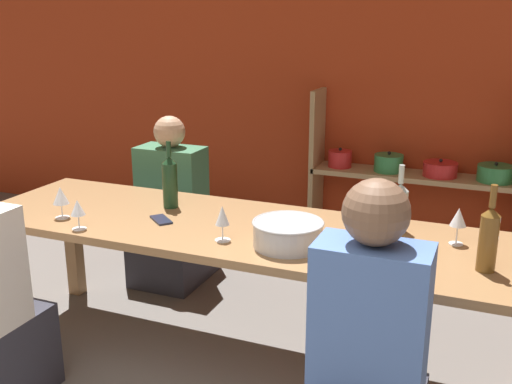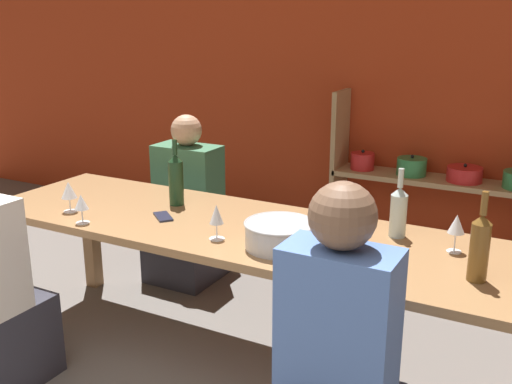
# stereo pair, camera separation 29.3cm
# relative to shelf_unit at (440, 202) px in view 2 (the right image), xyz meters

# --- Properties ---
(wall_back_red) EXTENTS (8.80, 0.06, 2.70)m
(wall_back_red) POSITION_rel_shelf_unit_xyz_m (-0.55, 0.20, 0.88)
(wall_back_red) COLOR #B23819
(wall_back_red) RESTS_ON ground_plane
(shelf_unit) EXTENTS (1.48, 0.30, 1.21)m
(shelf_unit) POSITION_rel_shelf_unit_xyz_m (0.00, 0.00, 0.00)
(shelf_unit) COLOR tan
(shelf_unit) RESTS_ON ground_plane
(dining_table) EXTENTS (2.85, 0.82, 0.74)m
(dining_table) POSITION_rel_shelf_unit_xyz_m (-0.57, -1.75, 0.19)
(dining_table) COLOR olive
(dining_table) RESTS_ON ground_plane
(mixing_bowl) EXTENTS (0.32, 0.32, 0.12)m
(mixing_bowl) POSITION_rel_shelf_unit_xyz_m (-0.31, -1.92, 0.33)
(mixing_bowl) COLOR #B7BABC
(mixing_bowl) RESTS_ON dining_table
(wine_bottle_green) EXTENTS (0.08, 0.08, 0.32)m
(wine_bottle_green) POSITION_rel_shelf_unit_xyz_m (0.11, -1.54, 0.40)
(wine_bottle_green) COLOR #B2C6C1
(wine_bottle_green) RESTS_ON dining_table
(wine_bottle_dark) EXTENTS (0.07, 0.07, 0.36)m
(wine_bottle_dark) POSITION_rel_shelf_unit_xyz_m (0.51, -1.87, 0.41)
(wine_bottle_dark) COLOR brown
(wine_bottle_dark) RESTS_ON dining_table
(wine_bottle_amber) EXTENTS (0.08, 0.08, 0.36)m
(wine_bottle_amber) POSITION_rel_shelf_unit_xyz_m (-1.08, -1.62, 0.42)
(wine_bottle_amber) COLOR #19381E
(wine_bottle_amber) RESTS_ON dining_table
(wine_glass_red_a) EXTENTS (0.08, 0.08, 0.16)m
(wine_glass_red_a) POSITION_rel_shelf_unit_xyz_m (-1.49, -1.98, 0.38)
(wine_glass_red_a) COLOR white
(wine_glass_red_a) RESTS_ON dining_table
(wine_glass_empty_a) EXTENTS (0.07, 0.07, 0.16)m
(wine_glass_empty_a) POSITION_rel_shelf_unit_xyz_m (-0.61, -1.96, 0.39)
(wine_glass_empty_a) COLOR white
(wine_glass_empty_a) RESTS_ON dining_table
(wine_glass_empty_b) EXTENTS (0.08, 0.08, 0.16)m
(wine_glass_empty_b) POSITION_rel_shelf_unit_xyz_m (-0.01, -1.81, 0.39)
(wine_glass_empty_b) COLOR white
(wine_glass_empty_b) RESTS_ON dining_table
(wine_glass_red_b) EXTENTS (0.07, 0.07, 0.17)m
(wine_glass_red_b) POSITION_rel_shelf_unit_xyz_m (0.38, -1.61, 0.39)
(wine_glass_red_b) COLOR white
(wine_glass_red_b) RESTS_ON dining_table
(wine_glass_empty_c) EXTENTS (0.07, 0.07, 0.15)m
(wine_glass_empty_c) POSITION_rel_shelf_unit_xyz_m (-1.31, -2.09, 0.38)
(wine_glass_empty_c) COLOR white
(wine_glass_empty_c) RESTS_ON dining_table
(cell_phone) EXTENTS (0.16, 0.15, 0.01)m
(cell_phone) POSITION_rel_shelf_unit_xyz_m (-1.01, -1.83, 0.28)
(cell_phone) COLOR #1E2338
(cell_phone) RESTS_ON dining_table
(person_far_a) EXTENTS (0.43, 0.54, 1.11)m
(person_far_a) POSITION_rel_shelf_unit_xyz_m (-1.45, -0.98, -0.07)
(person_far_a) COLOR #2D2D38
(person_far_a) RESTS_ON ground_plane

